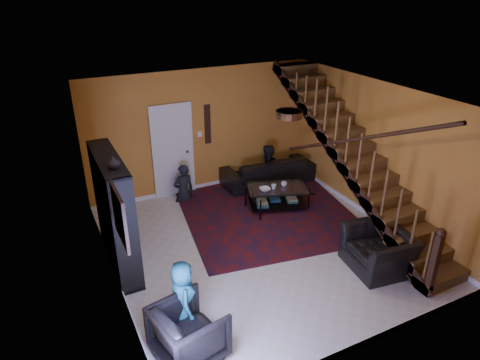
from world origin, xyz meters
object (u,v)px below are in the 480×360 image
object	(u,v)px
armchair_right	(379,250)
coffee_table	(277,196)
sofa	(268,170)
armchair_left	(189,332)
bookshelf	(116,215)

from	to	relation	value
armchair_right	coffee_table	xyz separation A→B (m)	(-0.45, 2.58, -0.07)
sofa	armchair_left	bearing A→B (deg)	51.21
sofa	coffee_table	bearing A→B (deg)	71.13
armchair_right	coffee_table	bearing A→B (deg)	-162.19
sofa	armchair_right	xyz separation A→B (m)	(0.00, -3.77, 0.03)
armchair_left	armchair_right	size ratio (longest dim) A/B	0.79
armchair_left	armchair_right	distance (m)	3.57
bookshelf	coffee_table	xyz separation A→B (m)	(3.45, 0.51, -0.69)
coffee_table	sofa	bearing A→B (deg)	69.28
bookshelf	armchair_left	xyz separation A→B (m)	(0.35, -2.44, -0.58)
sofa	armchair_right	bearing A→B (deg)	91.84
sofa	armchair_left	world-z (taller)	armchair_left
bookshelf	armchair_right	bearing A→B (deg)	-27.98
armchair_right	coffee_table	distance (m)	2.62
bookshelf	sofa	xyz separation A→B (m)	(3.90, 1.70, -0.64)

